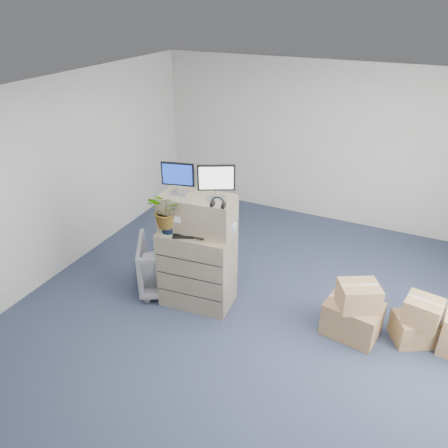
{
  "coord_description": "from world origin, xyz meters",
  "views": [
    {
      "loc": [
        1.6,
        -3.92,
        3.76
      ],
      "look_at": [
        -0.44,
        0.4,
        1.21
      ],
      "focal_mm": 35.0,
      "sensor_mm": 36.0,
      "label": 1
    }
  ],
  "objects_px": {
    "monitor_right": "(216,180)",
    "potted_plant": "(167,214)",
    "water_bottle": "(206,220)",
    "office_chair": "(170,261)",
    "monitor_left": "(178,177)",
    "filing_cabinet_lower": "(198,267)",
    "keyboard": "(191,234)"
  },
  "relations": [
    {
      "from": "filing_cabinet_lower",
      "to": "monitor_right",
      "type": "distance_m",
      "value": 1.28
    },
    {
      "from": "potted_plant",
      "to": "monitor_left",
      "type": "bearing_deg",
      "value": 76.23
    },
    {
      "from": "filing_cabinet_lower",
      "to": "potted_plant",
      "type": "xyz_separation_m",
      "value": [
        -0.3,
        -0.18,
        0.8
      ]
    },
    {
      "from": "keyboard",
      "to": "office_chair",
      "type": "height_order",
      "value": "keyboard"
    },
    {
      "from": "keyboard",
      "to": "potted_plant",
      "type": "height_order",
      "value": "potted_plant"
    },
    {
      "from": "monitor_left",
      "to": "monitor_right",
      "type": "xyz_separation_m",
      "value": [
        0.5,
        0.05,
        0.02
      ]
    },
    {
      "from": "monitor_right",
      "to": "office_chair",
      "type": "distance_m",
      "value": 1.57
    },
    {
      "from": "water_bottle",
      "to": "potted_plant",
      "type": "relative_size",
      "value": 0.56
    },
    {
      "from": "potted_plant",
      "to": "keyboard",
      "type": "bearing_deg",
      "value": 12.96
    },
    {
      "from": "keyboard",
      "to": "potted_plant",
      "type": "distance_m",
      "value": 0.38
    },
    {
      "from": "monitor_right",
      "to": "monitor_left",
      "type": "bearing_deg",
      "value": 159.07
    },
    {
      "from": "monitor_left",
      "to": "keyboard",
      "type": "relative_size",
      "value": 0.9
    },
    {
      "from": "monitor_left",
      "to": "keyboard",
      "type": "xyz_separation_m",
      "value": [
        0.23,
        -0.14,
        -0.68
      ]
    },
    {
      "from": "monitor_left",
      "to": "office_chair",
      "type": "distance_m",
      "value": 1.38
    },
    {
      "from": "monitor_right",
      "to": "potted_plant",
      "type": "bearing_deg",
      "value": 178.43
    },
    {
      "from": "filing_cabinet_lower",
      "to": "potted_plant",
      "type": "bearing_deg",
      "value": -155.18
    },
    {
      "from": "water_bottle",
      "to": "office_chair",
      "type": "distance_m",
      "value": 1.01
    },
    {
      "from": "potted_plant",
      "to": "water_bottle",
      "type": "bearing_deg",
      "value": 32.57
    },
    {
      "from": "monitor_right",
      "to": "office_chair",
      "type": "relative_size",
      "value": 0.52
    },
    {
      "from": "monitor_left",
      "to": "potted_plant",
      "type": "distance_m",
      "value": 0.48
    },
    {
      "from": "monitor_right",
      "to": "filing_cabinet_lower",
      "type": "bearing_deg",
      "value": 170.71
    },
    {
      "from": "monitor_left",
      "to": "office_chair",
      "type": "height_order",
      "value": "monitor_left"
    },
    {
      "from": "keyboard",
      "to": "potted_plant",
      "type": "xyz_separation_m",
      "value": [
        -0.28,
        -0.07,
        0.25
      ]
    },
    {
      "from": "monitor_right",
      "to": "water_bottle",
      "type": "height_order",
      "value": "monitor_right"
    },
    {
      "from": "monitor_left",
      "to": "potted_plant",
      "type": "relative_size",
      "value": 0.77
    },
    {
      "from": "monitor_right",
      "to": "water_bottle",
      "type": "distance_m",
      "value": 0.59
    },
    {
      "from": "monitor_left",
      "to": "keyboard",
      "type": "height_order",
      "value": "monitor_left"
    },
    {
      "from": "filing_cabinet_lower",
      "to": "monitor_right",
      "type": "bearing_deg",
      "value": 11.29
    },
    {
      "from": "water_bottle",
      "to": "office_chair",
      "type": "height_order",
      "value": "water_bottle"
    },
    {
      "from": "office_chair",
      "to": "monitor_right",
      "type": "bearing_deg",
      "value": 146.1
    },
    {
      "from": "filing_cabinet_lower",
      "to": "keyboard",
      "type": "height_order",
      "value": "keyboard"
    },
    {
      "from": "filing_cabinet_lower",
      "to": "monitor_left",
      "type": "relative_size",
      "value": 2.69
    }
  ]
}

